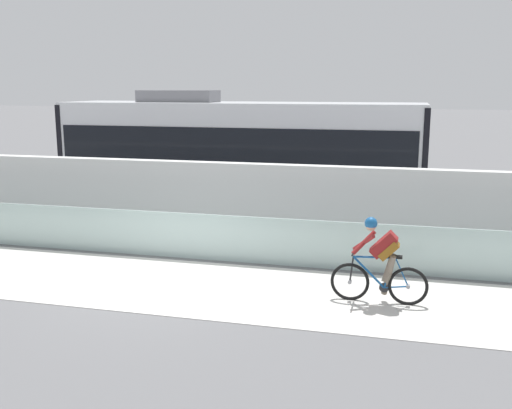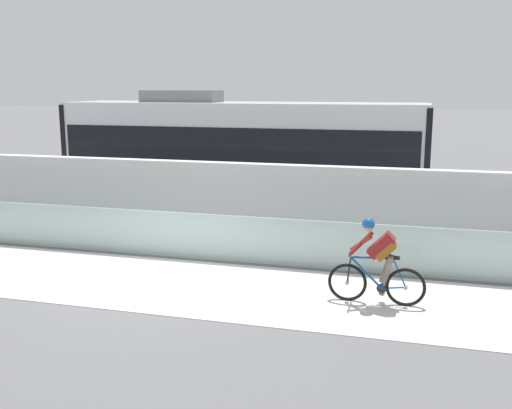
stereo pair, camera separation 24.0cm
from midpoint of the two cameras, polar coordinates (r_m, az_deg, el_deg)
The scene contains 8 objects.
ground_plane at distance 12.25m, azimuth -10.13°, elevation -7.50°, with size 200.00×200.00×0.00m, color slate.
bike_path_deck at distance 12.25m, azimuth -10.13°, elevation -7.48°, with size 32.00×3.20×0.01m, color silver.
glass_parapet at distance 13.73m, azimuth -7.03°, elevation -3.02°, with size 32.00×0.05×1.07m, color #ADC6C1.
concrete_barrier_wall at distance 15.28m, azimuth -4.62°, elevation 0.33°, with size 32.00×0.36×2.03m, color silver.
tram_rail_near at distance 17.80m, azimuth -1.98°, elevation -1.39°, with size 32.00×0.08×0.01m, color #595654.
tram_rail_far at distance 19.15m, azimuth -0.77°, elevation -0.48°, with size 32.00×0.08×0.01m, color #595654.
tram at distance 18.22m, azimuth -1.97°, elevation 4.93°, with size 11.06×2.54×3.81m.
cyclist_on_bike at distance 10.99m, azimuth 11.28°, elevation -5.47°, with size 1.77×0.58×1.61m.
Camera 1 is at (4.79, -10.56, 3.91)m, focal length 41.39 mm.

